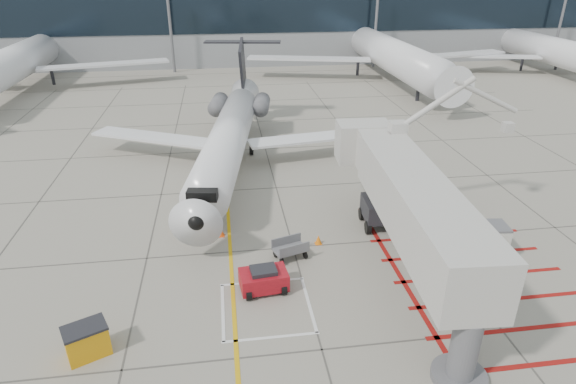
{
  "coord_description": "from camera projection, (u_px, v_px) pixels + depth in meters",
  "views": [
    {
      "loc": [
        -3.49,
        -18.76,
        14.42
      ],
      "look_at": [
        0.0,
        6.0,
        2.5
      ],
      "focal_mm": 30.0,
      "sensor_mm": 36.0,
      "label": 1
    }
  ],
  "objects": [
    {
      "name": "baggage_cart",
      "position": [
        290.0,
        249.0,
        25.81
      ],
      "size": [
        2.02,
        1.6,
        1.11
      ],
      "primitive_type": null,
      "rotation": [
        0.0,
        0.0,
        0.31
      ],
      "color": "slate",
      "rests_on": "ground_plane"
    },
    {
      "name": "cone_nose",
      "position": [
        221.0,
        232.0,
        28.0
      ],
      "size": [
        0.39,
        0.39,
        0.55
      ],
      "primitive_type": "cone",
      "color": "#FF4E0D",
      "rests_on": "ground_plane"
    },
    {
      "name": "ground_plane",
      "position": [
        305.0,
        291.0,
        23.41
      ],
      "size": [
        260.0,
        260.0,
        0.0
      ],
      "primitive_type": "plane",
      "color": "gray",
      "rests_on": "ground"
    },
    {
      "name": "bg_aircraft_b",
      "position": [
        13.0,
        40.0,
        58.39
      ],
      "size": [
        36.14,
        40.16,
        12.05
      ],
      "primitive_type": null,
      "color": "silver",
      "rests_on": "ground_plane"
    },
    {
      "name": "spill_bin",
      "position": [
        87.0,
        341.0,
        19.33
      ],
      "size": [
        1.92,
        1.66,
        1.4
      ],
      "primitive_type": null,
      "rotation": [
        0.0,
        0.0,
        0.44
      ],
      "color": "orange",
      "rests_on": "ground_plane"
    },
    {
      "name": "terminal_building",
      "position": [
        294.0,
        10.0,
        84.23
      ],
      "size": [
        180.0,
        28.0,
        14.0
      ],
      "primitive_type": "cube",
      "color": "gray",
      "rests_on": "ground_plane"
    },
    {
      "name": "regional_jet",
      "position": [
        223.0,
        128.0,
        33.68
      ],
      "size": [
        28.33,
        33.55,
        7.92
      ],
      "primitive_type": null,
      "rotation": [
        0.0,
        0.0,
        -0.15
      ],
      "color": "white",
      "rests_on": "ground_plane"
    },
    {
      "name": "bg_aircraft_c",
      "position": [
        387.0,
        31.0,
        64.24
      ],
      "size": [
        37.39,
        41.54,
        12.46
      ],
      "primitive_type": null,
      "color": "silver",
      "rests_on": "ground_plane"
    },
    {
      "name": "bg_aircraft_d",
      "position": [
        555.0,
        33.0,
        67.61
      ],
      "size": [
        33.48,
        37.2,
        11.16
      ],
      "primitive_type": null,
      "color": "silver",
      "rests_on": "ground_plane"
    },
    {
      "name": "pushback_tug",
      "position": [
        264.0,
        279.0,
        23.18
      ],
      "size": [
        2.41,
        1.65,
        1.32
      ],
      "primitive_type": null,
      "rotation": [
        0.0,
        0.0,
        0.11
      ],
      "color": "#A40F1A",
      "rests_on": "ground_plane"
    },
    {
      "name": "ground_power_unit",
      "position": [
        482.0,
        241.0,
        25.77
      ],
      "size": [
        2.57,
        1.67,
        1.92
      ],
      "primitive_type": null,
      "rotation": [
        0.0,
        0.0,
        -0.11
      ],
      "color": "silver",
      "rests_on": "ground_plane"
    },
    {
      "name": "terminal_glass_band",
      "position": [
        308.0,
        11.0,
        71.24
      ],
      "size": [
        180.0,
        0.1,
        6.0
      ],
      "primitive_type": "cube",
      "color": "black",
      "rests_on": "ground_plane"
    },
    {
      "name": "cone_side",
      "position": [
        318.0,
        240.0,
        27.21
      ],
      "size": [
        0.39,
        0.39,
        0.54
      ],
      "primitive_type": "cone",
      "color": "orange",
      "rests_on": "ground_plane"
    },
    {
      "name": "jet_bridge",
      "position": [
        417.0,
        218.0,
        22.51
      ],
      "size": [
        9.75,
        18.74,
        7.3
      ],
      "primitive_type": null,
      "rotation": [
        0.0,
        0.0,
        -0.06
      ],
      "color": "beige",
      "rests_on": "ground_plane"
    }
  ]
}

